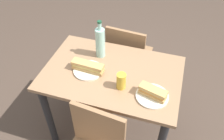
{
  "coord_description": "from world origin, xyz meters",
  "views": [
    {
      "loc": [
        0.39,
        -1.25,
        2.0
      ],
      "look_at": [
        0.0,
        0.0,
        0.77
      ],
      "focal_mm": 37.43,
      "sensor_mm": 36.0,
      "label": 1
    }
  ],
  "objects_px": {
    "water_bottle": "(100,42)",
    "plate_near": "(152,96)",
    "baguette_sandwich_far": "(88,66)",
    "knife_far": "(90,65)",
    "baguette_sandwich_near": "(153,92)",
    "plate_far": "(88,70)",
    "knife_near": "(154,90)",
    "beer_glass": "(121,81)",
    "chair_far": "(127,56)",
    "dining_table": "(112,84)"
  },
  "relations": [
    {
      "from": "knife_far",
      "to": "beer_glass",
      "type": "relative_size",
      "value": 1.41
    },
    {
      "from": "plate_near",
      "to": "water_bottle",
      "type": "relative_size",
      "value": 0.7
    },
    {
      "from": "baguette_sandwich_far",
      "to": "water_bottle",
      "type": "xyz_separation_m",
      "value": [
        0.03,
        0.21,
        0.09
      ]
    },
    {
      "from": "chair_far",
      "to": "water_bottle",
      "type": "bearing_deg",
      "value": -110.63
    },
    {
      "from": "plate_near",
      "to": "knife_near",
      "type": "distance_m",
      "value": 0.05
    },
    {
      "from": "dining_table",
      "to": "plate_near",
      "type": "xyz_separation_m",
      "value": [
        0.34,
        -0.16,
        0.14
      ]
    },
    {
      "from": "knife_far",
      "to": "baguette_sandwich_far",
      "type": "bearing_deg",
      "value": -81.23
    },
    {
      "from": "plate_far",
      "to": "knife_far",
      "type": "relative_size",
      "value": 1.28
    },
    {
      "from": "knife_near",
      "to": "baguette_sandwich_far",
      "type": "distance_m",
      "value": 0.53
    },
    {
      "from": "baguette_sandwich_far",
      "to": "knife_far",
      "type": "bearing_deg",
      "value": 98.77
    },
    {
      "from": "knife_near",
      "to": "water_bottle",
      "type": "xyz_separation_m",
      "value": [
        -0.49,
        0.27,
        0.12
      ]
    },
    {
      "from": "beer_glass",
      "to": "knife_far",
      "type": "bearing_deg",
      "value": 154.84
    },
    {
      "from": "water_bottle",
      "to": "plate_near",
      "type": "bearing_deg",
      "value": -33.16
    },
    {
      "from": "dining_table",
      "to": "knife_near",
      "type": "distance_m",
      "value": 0.39
    },
    {
      "from": "dining_table",
      "to": "plate_near",
      "type": "relative_size",
      "value": 4.64
    },
    {
      "from": "knife_far",
      "to": "water_bottle",
      "type": "xyz_separation_m",
      "value": [
        0.04,
        0.16,
        0.12
      ]
    },
    {
      "from": "plate_far",
      "to": "baguette_sandwich_far",
      "type": "relative_size",
      "value": 0.9
    },
    {
      "from": "beer_glass",
      "to": "baguette_sandwich_near",
      "type": "bearing_deg",
      "value": -5.65
    },
    {
      "from": "chair_far",
      "to": "plate_far",
      "type": "bearing_deg",
      "value": -106.13
    },
    {
      "from": "dining_table",
      "to": "chair_far",
      "type": "xyz_separation_m",
      "value": [
        -0.01,
        0.55,
        -0.14
      ]
    },
    {
      "from": "plate_far",
      "to": "water_bottle",
      "type": "distance_m",
      "value": 0.25
    },
    {
      "from": "knife_near",
      "to": "beer_glass",
      "type": "height_order",
      "value": "beer_glass"
    },
    {
      "from": "dining_table",
      "to": "chair_far",
      "type": "bearing_deg",
      "value": 90.69
    },
    {
      "from": "water_bottle",
      "to": "plate_far",
      "type": "bearing_deg",
      "value": -97.52
    },
    {
      "from": "plate_near",
      "to": "baguette_sandwich_far",
      "type": "height_order",
      "value": "baguette_sandwich_far"
    },
    {
      "from": "baguette_sandwich_near",
      "to": "knife_near",
      "type": "distance_m",
      "value": 0.06
    },
    {
      "from": "baguette_sandwich_near",
      "to": "baguette_sandwich_far",
      "type": "distance_m",
      "value": 0.53
    },
    {
      "from": "plate_near",
      "to": "plate_far",
      "type": "height_order",
      "value": "same"
    },
    {
      "from": "knife_near",
      "to": "knife_far",
      "type": "relative_size",
      "value": 0.98
    },
    {
      "from": "plate_near",
      "to": "beer_glass",
      "type": "xyz_separation_m",
      "value": [
        -0.23,
        0.02,
        0.06
      ]
    },
    {
      "from": "baguette_sandwich_near",
      "to": "knife_near",
      "type": "relative_size",
      "value": 1.17
    },
    {
      "from": "plate_near",
      "to": "knife_near",
      "type": "relative_size",
      "value": 1.3
    },
    {
      "from": "chair_far",
      "to": "water_bottle",
      "type": "height_order",
      "value": "water_bottle"
    },
    {
      "from": "beer_glass",
      "to": "baguette_sandwich_far",
      "type": "bearing_deg",
      "value": 163.37
    },
    {
      "from": "chair_far",
      "to": "knife_near",
      "type": "distance_m",
      "value": 0.79
    },
    {
      "from": "baguette_sandwich_far",
      "to": "water_bottle",
      "type": "distance_m",
      "value": 0.23
    },
    {
      "from": "plate_near",
      "to": "beer_glass",
      "type": "distance_m",
      "value": 0.24
    },
    {
      "from": "baguette_sandwich_near",
      "to": "water_bottle",
      "type": "distance_m",
      "value": 0.59
    },
    {
      "from": "chair_far",
      "to": "beer_glass",
      "type": "distance_m",
      "value": 0.77
    },
    {
      "from": "baguette_sandwich_near",
      "to": "knife_far",
      "type": "distance_m",
      "value": 0.55
    },
    {
      "from": "dining_table",
      "to": "water_bottle",
      "type": "bearing_deg",
      "value": 132.36
    },
    {
      "from": "dining_table",
      "to": "baguette_sandwich_near",
      "type": "bearing_deg",
      "value": -24.58
    },
    {
      "from": "dining_table",
      "to": "knife_far",
      "type": "height_order",
      "value": "knife_far"
    },
    {
      "from": "water_bottle",
      "to": "beer_glass",
      "type": "relative_size",
      "value": 2.59
    },
    {
      "from": "baguette_sandwich_far",
      "to": "baguette_sandwich_near",
      "type": "bearing_deg",
      "value": -11.86
    },
    {
      "from": "baguette_sandwich_far",
      "to": "knife_far",
      "type": "distance_m",
      "value": 0.06
    },
    {
      "from": "beer_glass",
      "to": "knife_near",
      "type": "bearing_deg",
      "value": 7.31
    },
    {
      "from": "chair_far",
      "to": "knife_far",
      "type": "height_order",
      "value": "chair_far"
    },
    {
      "from": "plate_near",
      "to": "knife_far",
      "type": "distance_m",
      "value": 0.55
    },
    {
      "from": "dining_table",
      "to": "water_bottle",
      "type": "xyz_separation_m",
      "value": [
        -0.15,
        0.17,
        0.27
      ]
    }
  ]
}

